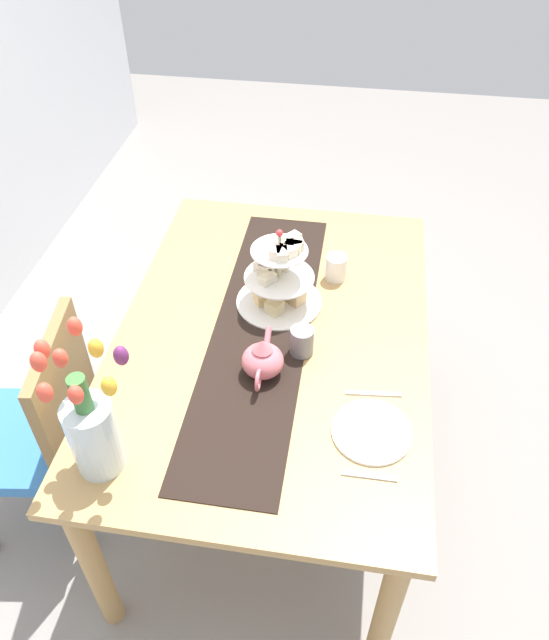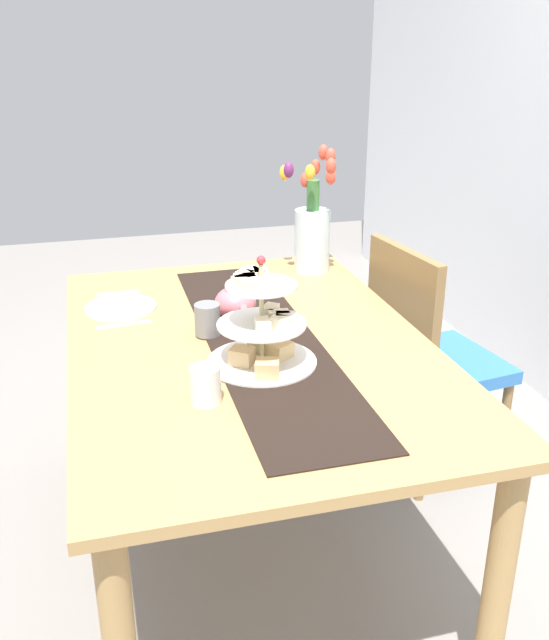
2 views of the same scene
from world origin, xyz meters
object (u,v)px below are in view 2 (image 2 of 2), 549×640
Objects in this scene: teapot at (235,301)px; mug_white_text at (205,385)px; dining_table at (250,375)px; chair_left at (426,351)px; tulip_vase at (312,229)px; mug_grey at (207,319)px; fork_left at (118,293)px; tiered_cake_stand at (262,328)px; knife_left at (124,325)px; dinner_plate_left at (121,307)px.

mug_white_text is (0.51, -0.18, -0.01)m from teapot.
dining_table is 0.82m from chair_left.
tulip_vase reaches higher than mug_grey.
tulip_vase reaches higher than fork_left.
teapot is at bearing 160.09° from mug_white_text.
tulip_vase is at bearing 136.09° from teapot.
tulip_vase reaches higher than teapot.
teapot is 0.55m from tulip_vase.
fork_left is (-0.52, -0.34, 0.11)m from dining_table.
tulip_vase is (-0.73, 0.38, 0.05)m from tiered_cake_stand.
tiered_cake_stand reaches higher than fork_left.
knife_left is 1.79× the size of mug_grey.
tiered_cake_stand reaches higher than dining_table.
chair_left is 1.13m from fork_left.
tulip_vase is at bearing 95.33° from fork_left.
mug_grey is (0.50, -0.48, -0.11)m from tulip_vase.
dinner_plate_left is at bearing -137.09° from dining_table.
knife_left is at bearing -63.62° from tulip_vase.
chair_left is 6.07× the size of fork_left.
mug_grey is at bearing -74.43° from chair_left.
mug_grey is at bearing 59.03° from knife_left.
chair_left is at bearing 94.99° from knife_left.
dining_table is at bearing 149.82° from mug_white_text.
dining_table is at bearing -66.66° from chair_left.
chair_left is 0.82m from teapot.
dinner_plate_left is at bearing -140.51° from mug_grey.
knife_left is (0.14, 0.00, -0.00)m from dinner_plate_left.
knife_left is at bearing 0.00° from dinner_plate_left.
tulip_vase is (-0.39, 0.38, 0.10)m from teapot.
tulip_vase reaches higher than dinner_plate_left.
knife_left is at bearing -85.01° from chair_left.
tulip_vase is 2.70× the size of knife_left.
mug_white_text is (0.64, -0.93, 0.31)m from chair_left.
tiered_cake_stand is 1.32× the size of dinner_plate_left.
knife_left is (-0.03, -0.34, -0.06)m from teapot.
mug_white_text is at bearing 10.89° from fork_left.
tiered_cake_stand is 1.79× the size of knife_left.
tulip_vase reaches higher than tiered_cake_stand.
mug_grey reaches higher than mug_white_text.
tiered_cake_stand is 2.03× the size of fork_left.
mug_grey is (0.29, 0.24, 0.05)m from dinner_plate_left.
dining_table is at bearing 0.00° from teapot.
tiered_cake_stand is 0.66× the size of tulip_vase.
dining_table is 0.26m from tiered_cake_stand.
dining_table is at bearing 33.74° from fork_left.
dining_table is 0.63m from fork_left.
dinner_plate_left is at bearing -166.89° from mug_white_text.
dining_table is at bearing 42.91° from dinner_plate_left.
dinner_plate_left is 0.37m from mug_grey.
fork_left is at bearing -100.19° from chair_left.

